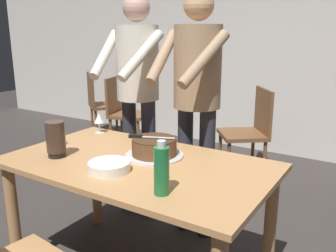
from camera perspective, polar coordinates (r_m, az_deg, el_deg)
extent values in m
cube|color=beige|center=(4.52, 17.66, 12.65)|extent=(10.00, 0.12, 2.70)
cube|color=tan|center=(2.06, -4.86, -5.97)|extent=(1.49, 0.86, 0.03)
cylinder|color=tan|center=(2.44, -23.02, -13.30)|extent=(0.07, 0.07, 0.72)
cylinder|color=tan|center=(2.86, -11.23, -8.24)|extent=(0.07, 0.07, 0.72)
cylinder|color=tan|center=(2.24, 15.66, -15.29)|extent=(0.07, 0.07, 0.72)
cylinder|color=silver|center=(2.13, -2.16, -4.62)|extent=(0.34, 0.34, 0.01)
cylinder|color=brown|center=(2.11, -2.17, -3.32)|extent=(0.26, 0.26, 0.09)
cylinder|color=#432A18|center=(2.10, -2.19, -2.04)|extent=(0.25, 0.25, 0.01)
cube|color=silver|center=(2.09, -1.65, -1.81)|extent=(0.19, 0.09, 0.00)
cube|color=black|center=(2.12, -5.09, -1.62)|extent=(0.08, 0.05, 0.02)
cylinder|color=white|center=(1.94, -9.17, -6.82)|extent=(0.22, 0.22, 0.01)
cylinder|color=white|center=(1.93, -9.18, -6.55)|extent=(0.22, 0.22, 0.01)
cylinder|color=white|center=(1.93, -9.19, -6.27)|extent=(0.22, 0.22, 0.01)
cylinder|color=white|center=(1.93, -9.21, -5.99)|extent=(0.22, 0.22, 0.01)
cylinder|color=white|center=(1.92, -9.22, -5.71)|extent=(0.22, 0.22, 0.01)
cylinder|color=silver|center=(2.66, -10.62, -0.99)|extent=(0.07, 0.07, 0.00)
cylinder|color=silver|center=(2.65, -10.66, -0.22)|extent=(0.01, 0.01, 0.07)
cone|color=silver|center=(2.63, -10.73, 1.25)|extent=(0.08, 0.08, 0.07)
cylinder|color=silver|center=(2.44, -16.86, -2.85)|extent=(0.07, 0.07, 0.00)
cylinder|color=silver|center=(2.43, -16.92, -2.01)|extent=(0.01, 0.01, 0.07)
cone|color=silver|center=(2.41, -17.05, -0.42)|extent=(0.08, 0.08, 0.07)
cylinder|color=#1E6B38|center=(1.62, -1.02, -7.04)|extent=(0.07, 0.07, 0.22)
cylinder|color=silver|center=(1.58, -1.04, -2.82)|extent=(0.04, 0.04, 0.03)
cylinder|color=black|center=(2.22, -16.98, -4.23)|extent=(0.10, 0.10, 0.03)
cylinder|color=#3F2D23|center=(2.19, -17.18, -1.62)|extent=(0.11, 0.11, 0.18)
cylinder|color=#2D2D38|center=(2.61, 6.01, -7.55)|extent=(0.11, 0.11, 0.95)
cylinder|color=#2D2D38|center=(2.70, 2.67, -6.73)|extent=(0.11, 0.11, 0.95)
cylinder|color=#997A5B|center=(2.47, 4.64, 9.21)|extent=(0.32, 0.32, 0.55)
sphere|color=tan|center=(2.47, 4.84, 18.37)|extent=(0.20, 0.20, 0.20)
cylinder|color=#997A5B|center=(2.23, 5.70, 10.45)|extent=(0.18, 0.42, 0.34)
cylinder|color=#997A5B|center=(2.40, -0.85, 10.82)|extent=(0.13, 0.42, 0.34)
cylinder|color=#2D2D38|center=(2.89, -3.01, -5.22)|extent=(0.11, 0.11, 0.95)
cylinder|color=#2D2D38|center=(2.99, -5.93, -4.62)|extent=(0.11, 0.11, 0.95)
cylinder|color=beige|center=(2.78, -4.81, 9.81)|extent=(0.32, 0.32, 0.55)
sphere|color=tan|center=(2.77, -4.99, 17.96)|extent=(0.20, 0.20, 0.20)
cylinder|color=beige|center=(2.54, -4.23, 10.98)|extent=(0.14, 0.42, 0.34)
cylinder|color=beige|center=(2.72, -9.81, 11.06)|extent=(0.17, 0.42, 0.34)
cube|color=brown|center=(5.25, -9.65, 3.19)|extent=(0.62, 0.62, 0.04)
cylinder|color=brown|center=(5.51, -8.04, 1.40)|extent=(0.04, 0.04, 0.41)
cylinder|color=brown|center=(5.16, -7.19, 0.53)|extent=(0.04, 0.04, 0.41)
cylinder|color=brown|center=(5.45, -11.78, 1.08)|extent=(0.04, 0.04, 0.41)
cylinder|color=brown|center=(5.10, -11.18, 0.18)|extent=(0.04, 0.04, 0.41)
cube|color=brown|center=(5.18, -12.01, 5.67)|extent=(0.37, 0.29, 0.45)
cube|color=brown|center=(3.80, 11.57, -1.32)|extent=(0.62, 0.62, 0.04)
cylinder|color=brown|center=(3.66, 9.46, -5.58)|extent=(0.04, 0.04, 0.41)
cylinder|color=brown|center=(3.99, 8.14, -3.79)|extent=(0.04, 0.04, 0.41)
cylinder|color=brown|center=(3.76, 14.85, -5.28)|extent=(0.04, 0.04, 0.41)
cylinder|color=brown|center=(4.09, 13.12, -3.57)|extent=(0.04, 0.04, 0.41)
cube|color=brown|center=(3.81, 14.71, 2.33)|extent=(0.29, 0.37, 0.45)
cube|color=brown|center=(4.63, -6.09, 1.78)|extent=(0.55, 0.55, 0.04)
cylinder|color=brown|center=(4.79, -3.20, -0.50)|extent=(0.04, 0.04, 0.41)
cylinder|color=brown|center=(4.46, -4.68, -1.68)|extent=(0.04, 0.04, 0.41)
cylinder|color=brown|center=(4.92, -7.23, -0.20)|extent=(0.04, 0.04, 0.41)
cylinder|color=brown|center=(4.59, -8.96, -1.33)|extent=(0.04, 0.04, 0.41)
cube|color=brown|center=(4.66, -8.53, 4.85)|extent=(0.16, 0.43, 0.45)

